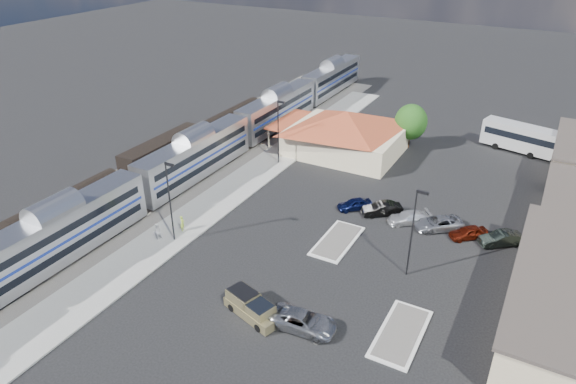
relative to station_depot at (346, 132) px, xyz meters
The scene contains 23 objects.
ground 24.63m from the station_depot, 79.24° to the right, with size 280.00×280.00×0.00m, color black.
railbed 23.14m from the station_depot, 135.78° to the right, with size 16.00×100.00×0.12m, color #4C4944.
platform 19.71m from the station_depot, 112.45° to the right, with size 5.50×92.00×0.18m, color gray.
passenger_train 21.66m from the station_depot, 128.35° to the right, with size 3.00×104.00×5.55m.
freight_cars 25.42m from the station_depot, 139.97° to the right, with size 2.80×46.00×4.00m.
station_depot is the anchor object (origin of this frame).
traffic_island_south 23.80m from the station_depot, 68.74° to the right, with size 3.30×7.50×0.21m.
traffic_island_north 37.12m from the station_depot, 59.88° to the right, with size 3.30×7.50×0.21m.
lamp_plat_s 30.74m from the station_depot, 101.94° to the right, with size 1.08×0.25×9.00m.
lamp_plat_n 10.45m from the station_depot, 128.41° to the right, with size 1.08×0.25×9.00m.
lamp_lot 29.30m from the station_depot, 55.24° to the right, with size 1.08×0.25×9.00m.
tree_depot 9.69m from the station_depot, 38.43° to the left, with size 4.71×4.71×6.63m.
pickup_truck 36.61m from the station_depot, 79.13° to the right, with size 5.72×3.46×1.86m.
suv 37.06m from the station_depot, 72.21° to the right, with size 2.62×5.68×1.58m, color #97999E.
coach_bus 25.85m from the station_depot, 27.67° to the left, with size 12.78×5.64×4.01m.
person_a 29.05m from the station_depot, 103.51° to the right, with size 0.64×0.42×1.75m, color #B5D442.
person_b 31.84m from the station_depot, 104.60° to the right, with size 0.88×0.68×1.80m, color silver.
parked_car_a 16.80m from the station_depot, 63.03° to the right, with size 1.60×3.98×1.36m, color #0D1543.
parked_car_b 18.21m from the station_depot, 53.50° to the right, with size 1.60×4.59×1.51m, color black.
parked_car_c 20.49m from the station_depot, 46.74° to the right, with size 1.91×4.70×1.36m, color silver.
parked_car_d 22.59m from the station_depot, 40.26° to the right, with size 2.42×5.24×1.46m, color gray.
parked_car_e 25.28m from the station_depot, 36.07° to the right, with size 1.61×4.01×1.37m, color #65190B.
parked_car_f 27.76m from the station_depot, 31.66° to the right, with size 1.58×4.53×1.49m, color black.
Camera 1 is at (20.99, -39.84, 29.50)m, focal length 32.00 mm.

